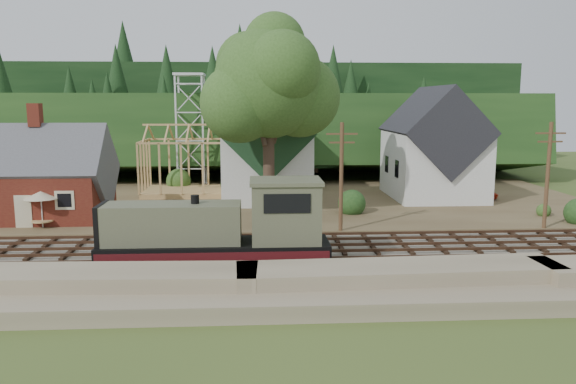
{
  "coord_description": "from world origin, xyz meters",
  "views": [
    {
      "loc": [
        0.96,
        -33.73,
        9.41
      ],
      "look_at": [
        3.28,
        6.0,
        3.0
      ],
      "focal_mm": 35.0,
      "sensor_mm": 36.0,
      "label": 1
    }
  ],
  "objects": [
    {
      "name": "church",
      "position": [
        2.0,
        19.68,
        5.18
      ],
      "size": [
        8.4,
        15.17,
        13.0
      ],
      "color": "silver",
      "rests_on": "village_flat"
    },
    {
      "name": "hillside",
      "position": [
        0.0,
        42.0,
        0.0
      ],
      "size": [
        70.0,
        28.96,
        12.74
      ],
      "primitive_type": "cube",
      "rotation": [
        -0.17,
        0.0,
        0.0
      ],
      "color": "#1E3F19",
      "rests_on": "ground"
    },
    {
      "name": "lattice_tower",
      "position": [
        -6.0,
        28.0,
        10.03
      ],
      "size": [
        3.2,
        3.2,
        12.12
      ],
      "color": "silver",
      "rests_on": "village_flat"
    },
    {
      "name": "patio_set",
      "position": [
        -14.66,
        7.45,
        2.59
      ],
      "size": [
        2.42,
        2.42,
        2.69
      ],
      "color": "silver",
      "rests_on": "village_flat"
    },
    {
      "name": "village_flat",
      "position": [
        0.0,
        18.0,
        0.15
      ],
      "size": [
        64.0,
        26.0,
        0.3
      ],
      "primitive_type": "cube",
      "color": "brown",
      "rests_on": "ground"
    },
    {
      "name": "ground",
      "position": [
        0.0,
        0.0,
        0.0
      ],
      "size": [
        140.0,
        140.0,
        0.0
      ],
      "primitive_type": "plane",
      "color": "#384C1E",
      "rests_on": "ground"
    },
    {
      "name": "car_blue",
      "position": [
        -13.29,
        13.12,
        0.84
      ],
      "size": [
        2.73,
        3.37,
        1.08
      ],
      "primitive_type": "imported",
      "rotation": [
        0.0,
        0.0,
        0.54
      ],
      "color": "#63B5D5",
      "rests_on": "village_flat"
    },
    {
      "name": "ridge",
      "position": [
        0.0,
        58.0,
        0.0
      ],
      "size": [
        80.0,
        20.0,
        12.0
      ],
      "primitive_type": "cube",
      "color": "black",
      "rests_on": "ground"
    },
    {
      "name": "embankment",
      "position": [
        0.0,
        -8.5,
        0.0
      ],
      "size": [
        64.0,
        5.0,
        1.6
      ],
      "primitive_type": "cube",
      "color": "#7F7259",
      "rests_on": "ground"
    },
    {
      "name": "locomotive",
      "position": [
        -0.87,
        -3.0,
        2.2
      ],
      "size": [
        12.55,
        3.14,
        5.0
      ],
      "color": "black",
      "rests_on": "railroad_bed"
    },
    {
      "name": "depot",
      "position": [
        -16.0,
        11.0,
        3.21
      ],
      "size": [
        10.8,
        7.41,
        9.0
      ],
      "color": "#511712",
      "rests_on": "village_flat"
    },
    {
      "name": "timber_frame",
      "position": [
        -6.0,
        22.0,
        3.27
      ],
      "size": [
        8.2,
        6.2,
        6.99
      ],
      "color": "tan",
      "rests_on": "village_flat"
    },
    {
      "name": "car_red",
      "position": [
        21.5,
        17.24,
        0.92
      ],
      "size": [
        4.61,
        2.42,
        1.24
      ],
      "primitive_type": "imported",
      "rotation": [
        0.0,
        0.0,
        1.66
      ],
      "color": "red",
      "rests_on": "village_flat"
    },
    {
      "name": "railroad_bed",
      "position": [
        0.0,
        0.0,
        0.08
      ],
      "size": [
        64.0,
        11.0,
        0.16
      ],
      "primitive_type": "cube",
      "color": "#726B5B",
      "rests_on": "ground"
    },
    {
      "name": "telegraph_pole_far",
      "position": [
        22.0,
        5.2,
        4.25
      ],
      "size": [
        2.2,
        0.28,
        8.0
      ],
      "color": "#4C331E",
      "rests_on": "ground"
    },
    {
      "name": "farmhouse",
      "position": [
        18.0,
        19.0,
        4.87
      ],
      "size": [
        8.4,
        10.8,
        10.6
      ],
      "color": "silver",
      "rests_on": "village_flat"
    },
    {
      "name": "big_tree",
      "position": [
        2.17,
        10.08,
        10.22
      ],
      "size": [
        10.9,
        8.4,
        14.7
      ],
      "color": "#38281E",
      "rests_on": "village_flat"
    },
    {
      "name": "telegraph_pole_near",
      "position": [
        7.0,
        5.2,
        4.25
      ],
      "size": [
        2.2,
        0.28,
        8.0
      ],
      "color": "#4C331E",
      "rests_on": "ground"
    }
  ]
}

